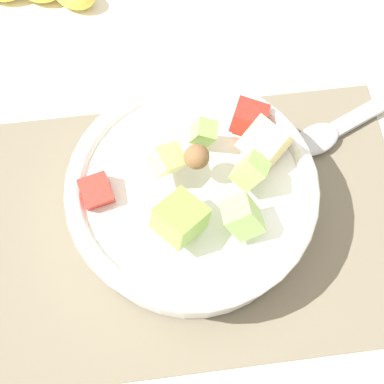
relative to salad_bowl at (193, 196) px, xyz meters
name	(u,v)px	position (x,y,z in m)	size (l,w,h in m)	color
ground_plane	(185,226)	(-0.01, -0.01, -0.05)	(2.40, 2.40, 0.00)	silver
placemat	(185,225)	(-0.01, -0.01, -0.05)	(0.48, 0.30, 0.01)	#756B56
salad_bowl	(193,196)	(0.00, 0.00, 0.00)	(0.25, 0.25, 0.12)	white
serving_spoon	(341,126)	(0.18, 0.08, -0.04)	(0.18, 0.10, 0.01)	#B7B7BC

